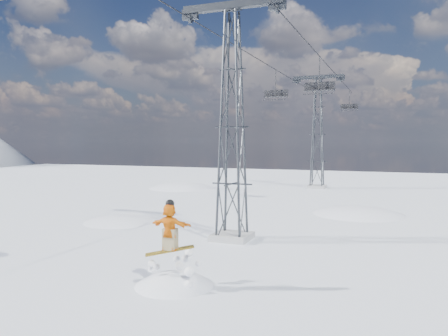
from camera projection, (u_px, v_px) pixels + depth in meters
The scene contains 9 objects.
ground at pixel (124, 289), 14.22m from camera, with size 120.00×120.00×0.00m, color white.
snow_terrain at pixel (224, 314), 36.30m from camera, with size 39.00×37.00×22.00m.
lift_tower_near at pixel (232, 128), 21.03m from camera, with size 5.20×1.80×11.43m.
lift_tower_far at pixel (317, 135), 44.26m from camera, with size 5.20×1.80×11.43m.
haul_cables at pixel (288, 57), 31.38m from camera, with size 4.46×51.00×0.06m.
snowboarder_jump at pixel (175, 333), 14.68m from camera, with size 4.40×4.40×6.89m.
lift_chair_mid at pixel (319, 87), 31.24m from camera, with size 2.19×0.63×2.71m.
lift_chair_far at pixel (276, 94), 37.07m from camera, with size 2.07×0.60×2.57m.
lift_chair_extra at pixel (349, 107), 51.68m from camera, with size 2.01×0.58×2.49m.
Camera 1 is at (8.13, -11.80, 4.84)m, focal length 35.00 mm.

